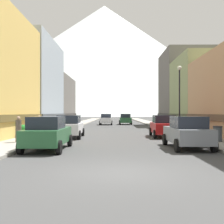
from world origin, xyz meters
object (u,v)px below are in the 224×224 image
object	(u,v)px
car_driving_1	(125,119)
pedestrian_1	(39,126)
car_right_1	(164,126)
pedestrian_0	(18,130)
car_driving_0	(106,119)
car_right_0	(187,132)
trash_bin_right	(218,134)
car_left_1	(69,126)
streetlamp_right	(179,89)
potted_plant_0	(23,130)
car_left_0	(48,133)

from	to	relation	value
car_driving_1	pedestrian_1	xyz separation A→B (m)	(-7.85, -24.91, -0.01)
car_right_1	pedestrian_0	size ratio (longest dim) A/B	2.77
car_right_1	car_driving_0	xyz separation A→B (m)	(-5.40, 23.53, 0.00)
car_right_0	trash_bin_right	world-z (taller)	car_right_0
trash_bin_right	car_driving_1	bearing A→B (deg)	99.18
car_left_1	streetlamp_right	size ratio (longest dim) A/B	0.76
trash_bin_right	potted_plant_0	world-z (taller)	trash_bin_right
car_right_1	car_driving_1	bearing A→B (deg)	95.17
car_left_0	trash_bin_right	distance (m)	10.63
car_left_0	car_right_1	distance (m)	11.18
pedestrian_1	car_driving_0	bearing A→B (deg)	79.08
car_left_1	potted_plant_0	distance (m)	3.49
trash_bin_right	pedestrian_0	world-z (taller)	pedestrian_0
car_right_1	pedestrian_0	bearing A→B (deg)	-151.27
car_left_1	car_right_1	world-z (taller)	same
car_right_0	pedestrian_1	bearing A→B (deg)	145.66
car_left_0	car_driving_1	bearing A→B (deg)	80.58
car_left_0	car_right_0	xyz separation A→B (m)	(7.60, 0.77, 0.00)
car_left_0	car_driving_0	distance (m)	31.80
car_right_1	trash_bin_right	bearing A→B (deg)	-63.18
car_right_1	car_left_0	bearing A→B (deg)	-132.86
car_left_0	pedestrian_1	bearing A→B (deg)	107.79
car_left_1	car_right_0	distance (m)	10.07
trash_bin_right	potted_plant_0	distance (m)	13.65
car_driving_1	streetlamp_right	xyz separation A→B (m)	(3.75, -23.12, 3.09)
car_right_1	potted_plant_0	world-z (taller)	car_right_1
streetlamp_right	car_right_1	bearing A→B (deg)	-141.46
car_right_0	car_driving_1	distance (m)	31.85
car_left_1	car_right_1	distance (m)	7.64
pedestrian_0	pedestrian_1	world-z (taller)	pedestrian_0
pedestrian_1	streetlamp_right	distance (m)	12.14
car_driving_0	streetlamp_right	xyz separation A→B (m)	(6.95, -22.30, 3.09)
car_left_1	car_right_1	bearing A→B (deg)	6.15
car_driving_0	streetlamp_right	size ratio (longest dim) A/B	0.75
car_left_0	car_driving_1	xyz separation A→B (m)	(5.40, 32.54, 0.00)
car_left_0	potted_plant_0	xyz separation A→B (m)	(-3.20, 6.01, -0.24)
pedestrian_0	streetlamp_right	bearing A→B (deg)	30.17
pedestrian_1	car_driving_1	bearing A→B (deg)	72.51
car_left_0	car_right_0	distance (m)	7.64
trash_bin_right	pedestrian_1	xyz separation A→B (m)	(-12.60, 4.48, 0.24)
car_right_0	streetlamp_right	bearing A→B (deg)	79.85
car_left_0	pedestrian_0	size ratio (longest dim) A/B	2.74
car_driving_1	trash_bin_right	distance (m)	29.77
car_right_0	car_driving_1	bearing A→B (deg)	93.96
pedestrian_1	streetlamp_right	xyz separation A→B (m)	(11.60, 1.79, 3.10)
car_left_1	streetlamp_right	distance (m)	9.87
car_right_0	car_driving_0	xyz separation A→B (m)	(-5.40, 30.96, 0.00)
car_right_0	car_right_1	xyz separation A→B (m)	(0.00, 7.42, 0.00)
car_left_1	car_right_1	xyz separation A→B (m)	(7.60, 0.82, 0.00)
car_right_1	trash_bin_right	size ratio (longest dim) A/B	4.54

